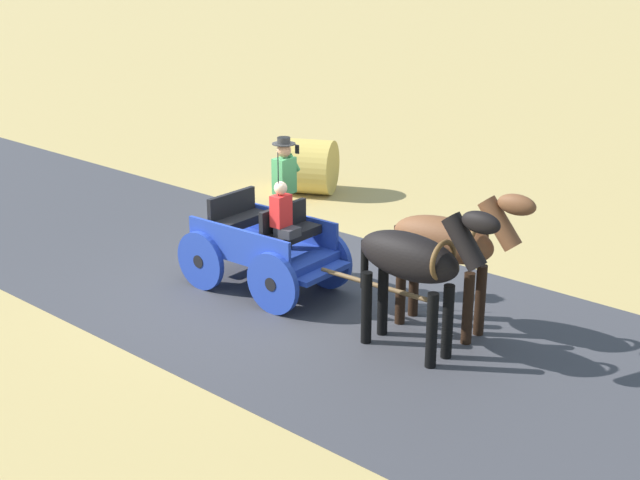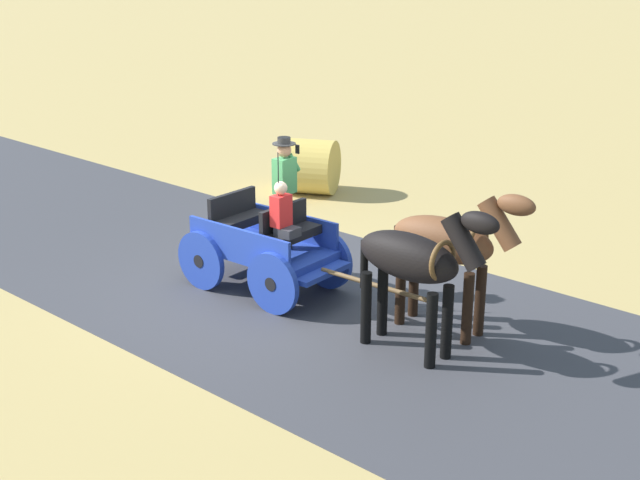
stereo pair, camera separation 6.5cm
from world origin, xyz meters
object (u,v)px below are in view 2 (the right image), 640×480
at_px(horse_off_side, 415,262).
at_px(hay_bale, 310,166).
at_px(horse_near_side, 449,244).
at_px(horse_drawn_carriage, 268,241).

xyz_separation_m(horse_off_side, hay_bale, (-4.88, -6.30, -0.72)).
relative_size(horse_near_side, horse_off_side, 1.00).
bearing_deg(hay_bale, horse_drawn_carriage, 35.38).
bearing_deg(horse_near_side, hay_bale, -122.60).
bearing_deg(horse_drawn_carriage, horse_near_side, 100.87).
height_order(horse_off_side, hay_bale, horse_off_side).
bearing_deg(hay_bale, horse_near_side, 57.40).
height_order(horse_near_side, hay_bale, horse_near_side).
bearing_deg(horse_drawn_carriage, horse_off_side, 84.35).
relative_size(horse_drawn_carriage, horse_near_side, 2.04).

